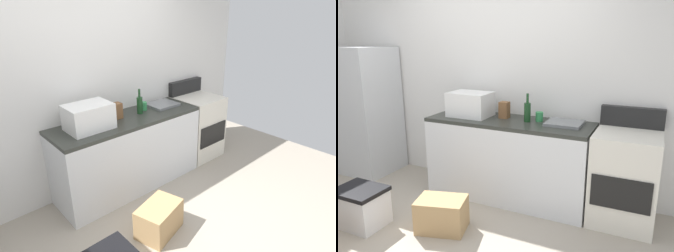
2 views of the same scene
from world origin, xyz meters
The scene contains 10 objects.
ground_plane centered at (0.00, 0.00, 0.00)m, with size 6.00×6.00×0.00m, color #9E9384.
wall_back centered at (0.00, 1.55, 1.30)m, with size 5.00×0.10×2.60m, color silver.
kitchen_counter centered at (0.30, 1.20, 0.45)m, with size 1.80×0.60×0.90m.
stove_oven centered at (1.52, 1.21, 0.47)m, with size 0.60×0.61×1.10m.
microwave centered at (-0.18, 1.20, 1.04)m, with size 0.46×0.34×0.27m, color white.
sink_basin centered at (0.89, 1.27, 0.92)m, with size 0.36×0.32×0.03m, color slate.
wine_bottle centered at (0.50, 1.23, 1.01)m, with size 0.07×0.07×0.30m.
coffee_mug centered at (0.61, 1.29, 0.95)m, with size 0.08×0.08×0.10m, color #338C4C.
knife_block centered at (0.21, 1.27, 0.99)m, with size 0.10×0.10×0.18m, color brown.
cardboard_box_medium centered at (0.01, 0.32, 0.16)m, with size 0.45×0.30×0.31m, color tan.
Camera 1 is at (-1.48, -1.42, 2.10)m, focal length 31.07 mm.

